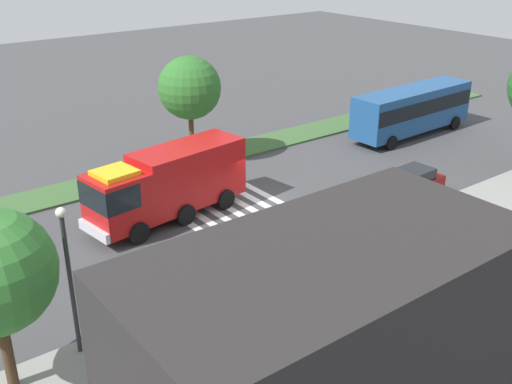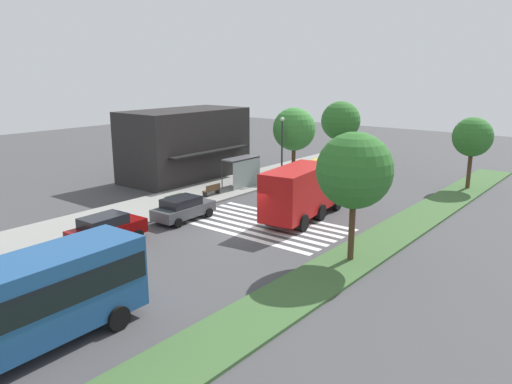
{
  "view_description": "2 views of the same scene",
  "coord_description": "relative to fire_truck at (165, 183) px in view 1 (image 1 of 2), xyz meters",
  "views": [
    {
      "loc": [
        19.09,
        24.65,
        14.12
      ],
      "look_at": [
        1.2,
        1.13,
        1.24
      ],
      "focal_mm": 42.83,
      "sensor_mm": 36.0,
      "label": 1
    },
    {
      "loc": [
        -22.71,
        -19.05,
        9.91
      ],
      "look_at": [
        3.18,
        1.55,
        1.74
      ],
      "focal_mm": 34.88,
      "sensor_mm": 36.0,
      "label": 2
    }
  ],
  "objects": [
    {
      "name": "transit_bus",
      "position": [
        -21.35,
        -1.53,
        -0.0
      ],
      "size": [
        10.64,
        3.11,
        3.45
      ],
      "rotation": [
        0.0,
        0.0,
        3.17
      ],
      "color": "navy",
      "rests_on": "ground_plane"
    },
    {
      "name": "parked_car_mid",
      "position": [
        -5.89,
        6.04,
        -1.22
      ],
      "size": [
        4.51,
        2.18,
        1.6
      ],
      "rotation": [
        0.0,
        0.0,
        0.03
      ],
      "color": "#474C51",
      "rests_on": "ground_plane"
    },
    {
      "name": "sidewalk",
      "position": [
        -5.33,
        10.04,
        -1.99
      ],
      "size": [
        60.0,
        5.59,
        0.14
      ],
      "primitive_type": "cube",
      "color": "gray",
      "rests_on": "ground_plane"
    },
    {
      "name": "median_tree_far_west",
      "position": [
        -5.54,
        -6.36,
        2.86
      ],
      "size": [
        3.94,
        3.94,
        6.76
      ],
      "color": "#47301E",
      "rests_on": "median_strip"
    },
    {
      "name": "bus_stop_shelter",
      "position": [
        3.88,
        8.87,
        -0.17
      ],
      "size": [
        3.5,
        1.4,
        2.46
      ],
      "color": "#4C4C51",
      "rests_on": "sidewalk"
    },
    {
      "name": "bench_near_shelter",
      "position": [
        -0.12,
        8.85,
        -1.46
      ],
      "size": [
        1.6,
        0.5,
        0.9
      ],
      "color": "#4C3823",
      "rests_on": "sidewalk"
    },
    {
      "name": "street_lamp",
      "position": [
        8.01,
        7.85,
        1.47
      ],
      "size": [
        0.36,
        0.36,
        5.67
      ],
      "color": "#2D2D30",
      "rests_on": "sidewalk"
    },
    {
      "name": "fire_truck",
      "position": [
        0.0,
        0.0,
        0.0
      ],
      "size": [
        9.21,
        3.64,
        3.68
      ],
      "rotation": [
        0.0,
        0.0,
        0.13
      ],
      "color": "#B71414",
      "rests_on": "ground_plane"
    },
    {
      "name": "storefront_building",
      "position": [
        3.65,
        15.77,
        1.13
      ],
      "size": [
        11.77,
        6.68,
        6.37
      ],
      "color": "#282626",
      "rests_on": "ground_plane"
    },
    {
      "name": "bench_west_of_shelter",
      "position": [
        -4.37,
        8.85,
        -1.46
      ],
      "size": [
        1.6,
        0.5,
        0.9
      ],
      "color": "#2D472D",
      "rests_on": "sidewalk"
    },
    {
      "name": "crosswalk",
      "position": [
        -3.33,
        1.19,
        -2.05
      ],
      "size": [
        5.85,
        10.9,
        0.01
      ],
      "color": "silver",
      "rests_on": "ground_plane"
    },
    {
      "name": "parked_car_west",
      "position": [
        -11.95,
        6.04,
        -1.15
      ],
      "size": [
        4.64,
        2.15,
        1.75
      ],
      "rotation": [
        0.0,
        0.0,
        0.03
      ],
      "color": "#720505",
      "rests_on": "ground_plane"
    },
    {
      "name": "ground_plane",
      "position": [
        -5.33,
        1.19,
        -2.06
      ],
      "size": [
        120.0,
        120.0,
        0.0
      ],
      "primitive_type": "plane",
      "color": "#424244"
    },
    {
      "name": "median_strip",
      "position": [
        -5.33,
        -6.36,
        -1.99
      ],
      "size": [
        60.0,
        3.0,
        0.14
      ],
      "primitive_type": "cube",
      "color": "#3D6033",
      "rests_on": "ground_plane"
    }
  ]
}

